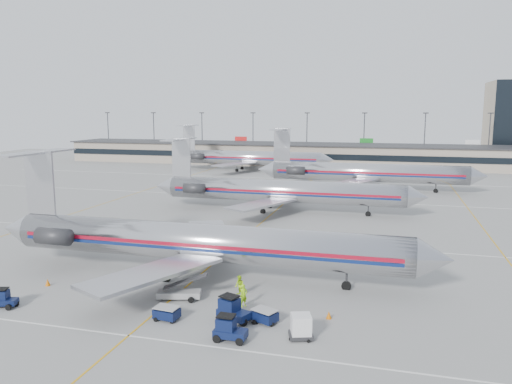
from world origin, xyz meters
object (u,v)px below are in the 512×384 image
(jet_second_row, at_px, (278,191))
(uld_container, at_px, (301,327))
(jet_foreground, at_px, (194,241))
(belt_loader, at_px, (180,292))
(tug_center, at_px, (228,329))

(jet_second_row, bearing_deg, uld_container, -75.20)
(jet_foreground, relative_size, belt_loader, 10.16)
(uld_container, xyz_separation_m, belt_loader, (-11.22, 4.59, -0.26))
(jet_second_row, bearing_deg, jet_foreground, -91.52)
(tug_center, xyz_separation_m, uld_container, (4.79, 1.69, 0.03))
(jet_foreground, xyz_separation_m, uld_container, (12.31, -10.62, -2.57))
(jet_foreground, xyz_separation_m, jet_second_row, (0.87, 32.67, -0.12))
(jet_second_row, distance_m, belt_loader, 38.79)
(jet_second_row, relative_size, belt_loader, 9.81)
(jet_second_row, height_order, uld_container, jet_second_row)
(jet_foreground, xyz_separation_m, belt_loader, (1.09, -6.02, -2.83))
(jet_foreground, relative_size, uld_container, 22.82)
(jet_second_row, xyz_separation_m, belt_loader, (0.22, -38.69, -2.71))
(jet_foreground, distance_m, jet_second_row, 32.68)
(jet_second_row, relative_size, tug_center, 18.97)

